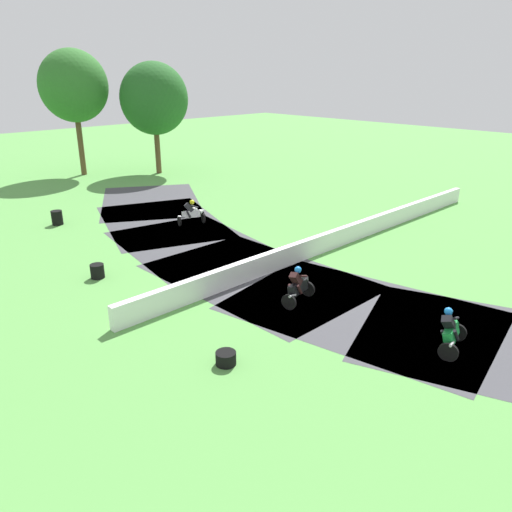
{
  "coord_description": "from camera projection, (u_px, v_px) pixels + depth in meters",
  "views": [
    {
      "loc": [
        -13.49,
        -13.99,
        8.23
      ],
      "look_at": [
        0.0,
        0.09,
        0.9
      ],
      "focal_mm": 34.95,
      "sensor_mm": 36.0,
      "label": 1
    }
  ],
  "objects": [
    {
      "name": "tire_stack_mid_a",
      "position": [
        97.0,
        271.0,
        20.85
      ],
      "size": [
        0.57,
        0.57,
        0.6
      ],
      "color": "black",
      "rests_on": "ground"
    },
    {
      "name": "motorcycle_chase_black",
      "position": [
        299.0,
        285.0,
        18.58
      ],
      "size": [
        1.68,
        0.96,
        1.42
      ],
      "color": "black",
      "rests_on": "ground"
    },
    {
      "name": "ground_plane",
      "position": [
        257.0,
        276.0,
        21.08
      ],
      "size": [
        120.0,
        120.0,
        0.0
      ],
      "primitive_type": "plane",
      "color": "#569947"
    },
    {
      "name": "tree_far_left",
      "position": [
        74.0,
        86.0,
        39.05
      ],
      "size": [
        5.31,
        5.31,
        9.8
      ],
      "color": "brown",
      "rests_on": "ground"
    },
    {
      "name": "track_asphalt",
      "position": [
        285.0,
        266.0,
        22.21
      ],
      "size": [
        12.37,
        39.52,
        0.01
      ],
      "color": "#3D3D42",
      "rests_on": "ground"
    },
    {
      "name": "tire_stack_near",
      "position": [
        57.0,
        218.0,
        27.99
      ],
      "size": [
        0.61,
        0.61,
        0.8
      ],
      "color": "black",
      "rests_on": "ground"
    },
    {
      "name": "safety_barrier",
      "position": [
        341.0,
        236.0,
        24.72
      ],
      "size": [
        25.23,
        0.43,
        0.9
      ],
      "primitive_type": "cube",
      "rotation": [
        0.0,
        0.0,
        -1.57
      ],
      "color": "white",
      "rests_on": "ground"
    },
    {
      "name": "motorcycle_lead_white",
      "position": [
        192.0,
        213.0,
        28.02
      ],
      "size": [
        1.73,
        1.2,
        1.43
      ],
      "color": "black",
      "rests_on": "ground"
    },
    {
      "name": "tree_far_right",
      "position": [
        154.0,
        99.0,
        40.04
      ],
      "size": [
        5.44,
        5.44,
        8.87
      ],
      "color": "brown",
      "rests_on": "ground"
    },
    {
      "name": "tire_stack_mid_b",
      "position": [
        226.0,
        358.0,
        14.75
      ],
      "size": [
        0.62,
        0.62,
        0.4
      ],
      "color": "black",
      "rests_on": "ground"
    },
    {
      "name": "motorcycle_trailing_green",
      "position": [
        451.0,
        330.0,
        15.44
      ],
      "size": [
        1.68,
        1.12,
        1.43
      ],
      "color": "black",
      "rests_on": "ground"
    }
  ]
}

